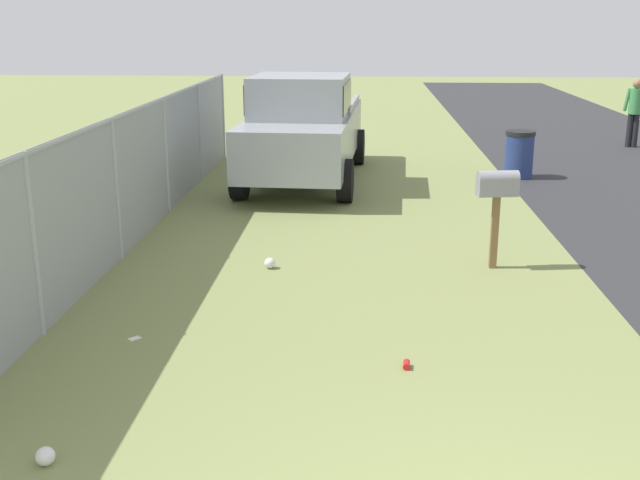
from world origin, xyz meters
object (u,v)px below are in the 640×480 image
Objects in this scene: mailbox at (497,191)px; trash_bin at (519,154)px; pickup_truck at (304,125)px; pedestrian at (635,108)px.

trash_bin is (5.93, -1.42, -0.54)m from mailbox.
trash_bin is at bearing -21.76° from mailbox.
trash_bin is at bearing 101.57° from pickup_truck.
trash_bin is 0.57× the size of pedestrian.
mailbox is 1.35× the size of trash_bin.
mailbox is 6.12m from trash_bin.
pickup_truck reaches higher than mailbox.
mailbox is 0.23× the size of pickup_truck.
pickup_truck is at bearing 20.18° from mailbox.
pedestrian is (4.67, -7.81, -0.14)m from pickup_truck.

